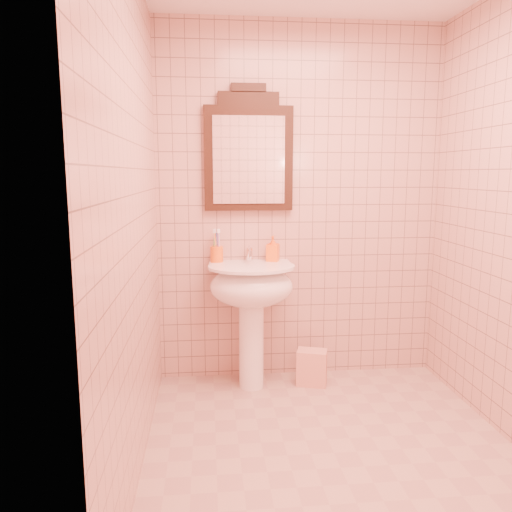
{
  "coord_description": "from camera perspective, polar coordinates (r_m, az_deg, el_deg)",
  "views": [
    {
      "loc": [
        -0.65,
        -2.4,
        1.47
      ],
      "look_at": [
        -0.36,
        0.55,
        0.98
      ],
      "focal_mm": 35.0,
      "sensor_mm": 36.0,
      "label": 1
    }
  ],
  "objects": [
    {
      "name": "pedestal_sink",
      "position": [
        3.38,
        -0.53,
        -4.43
      ],
      "size": [
        0.58,
        0.58,
        0.86
      ],
      "color": "white",
      "rests_on": "floor"
    },
    {
      "name": "back_wall",
      "position": [
        3.56,
        4.98,
        5.83
      ],
      "size": [
        2.0,
        0.02,
        2.5
      ],
      "primitive_type": "cube",
      "color": "tan",
      "rests_on": "floor"
    },
    {
      "name": "towel",
      "position": [
        3.61,
        6.39,
        -12.53
      ],
      "size": [
        0.24,
        0.19,
        0.25
      ],
      "primitive_type": "cube",
      "rotation": [
        0.0,
        0.0,
        -0.3
      ],
      "color": "#EB9D8A",
      "rests_on": "floor"
    },
    {
      "name": "mirror",
      "position": [
        3.48,
        -0.85,
        11.7
      ],
      "size": [
        0.61,
        0.06,
        0.85
      ],
      "color": "black",
      "rests_on": "back_wall"
    },
    {
      "name": "faucet",
      "position": [
        3.46,
        -0.74,
        0.26
      ],
      "size": [
        0.04,
        0.16,
        0.11
      ],
      "color": "white",
      "rests_on": "pedestal_sink"
    },
    {
      "name": "toothbrush_cup",
      "position": [
        3.46,
        -4.51,
        0.25
      ],
      "size": [
        0.09,
        0.09,
        0.21
      ],
      "rotation": [
        0.0,
        0.0,
        -0.43
      ],
      "color": "orange",
      "rests_on": "pedestal_sink"
    },
    {
      "name": "floor",
      "position": [
        2.89,
        8.88,
        -21.34
      ],
      "size": [
        2.2,
        2.2,
        0.0
      ],
      "primitive_type": "plane",
      "color": "tan",
      "rests_on": "ground"
    },
    {
      "name": "soap_dispenser",
      "position": [
        3.48,
        1.94,
        0.85
      ],
      "size": [
        0.1,
        0.1,
        0.18
      ],
      "primitive_type": "imported",
      "rotation": [
        0.0,
        0.0,
        -0.34
      ],
      "color": "orange",
      "rests_on": "pedestal_sink"
    }
  ]
}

